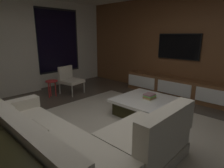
{
  "coord_description": "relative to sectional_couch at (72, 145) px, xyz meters",
  "views": [
    {
      "loc": [
        -2.08,
        -2.08,
        1.68
      ],
      "look_at": [
        0.7,
        0.58,
        0.67
      ],
      "focal_mm": 30.63,
      "sensor_mm": 36.0,
      "label": 1
    }
  ],
  "objects": [
    {
      "name": "coffee_table",
      "position": [
        2.01,
        0.23,
        -0.1
      ],
      "size": [
        1.16,
        1.16,
        0.36
      ],
      "color": "black",
      "rests_on": "floor"
    },
    {
      "name": "media_wall",
      "position": [
        3.91,
        0.19,
        1.06
      ],
      "size": [
        0.12,
        7.8,
        2.7
      ],
      "color": "brown",
      "rests_on": "floor"
    },
    {
      "name": "back_wall_with_window",
      "position": [
        0.79,
        3.81,
        1.05
      ],
      "size": [
        6.6,
        0.3,
        2.7
      ],
      "color": "silver",
      "rests_on": "floor"
    },
    {
      "name": "media_console",
      "position": [
        3.62,
        0.25,
        -0.04
      ],
      "size": [
        0.46,
        3.1,
        0.52
      ],
      "color": "brown",
      "rests_on": "floor"
    },
    {
      "name": "book_stack_on_coffee_table",
      "position": [
        2.07,
        0.18,
        0.12
      ],
      "size": [
        0.26,
        0.2,
        0.11
      ],
      "color": "tan",
      "rests_on": "coffee_table"
    },
    {
      "name": "mounted_tv",
      "position": [
        3.8,
        0.44,
        1.06
      ],
      "size": [
        0.05,
        1.18,
        0.68
      ],
      "color": "black"
    },
    {
      "name": "side_stool",
      "position": [
        1.25,
        2.76,
        0.08
      ],
      "size": [
        0.32,
        0.32,
        0.46
      ],
      "color": "red",
      "rests_on": "floor"
    },
    {
      "name": "floor",
      "position": [
        0.85,
        0.19,
        -0.29
      ],
      "size": [
        9.2,
        9.2,
        0.0
      ],
      "primitive_type": "plane",
      "color": "#473D33"
    },
    {
      "name": "sectional_couch",
      "position": [
        0.0,
        0.0,
        0.0
      ],
      "size": [
        1.98,
        2.5,
        0.82
      ],
      "color": "#B1A997",
      "rests_on": "floor"
    },
    {
      "name": "area_rug",
      "position": [
        1.2,
        0.09,
        -0.28
      ],
      "size": [
        3.2,
        3.8,
        0.01
      ],
      "primitive_type": "cube",
      "color": "#ADA391",
      "rests_on": "floor"
    },
    {
      "name": "accent_chair_near_window",
      "position": [
        1.8,
        2.71,
        0.14
      ],
      "size": [
        0.63,
        0.64,
        0.78
      ],
      "color": "#B2ADA0",
      "rests_on": "floor"
    }
  ]
}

